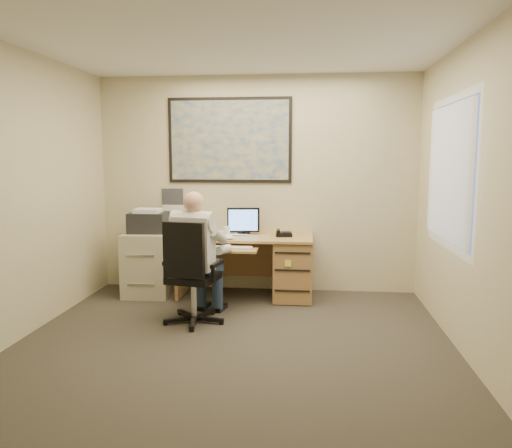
# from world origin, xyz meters

# --- Properties ---
(room_shell) EXTENTS (4.00, 4.50, 2.70)m
(room_shell) POSITION_xyz_m (0.00, 0.00, 1.35)
(room_shell) COLOR #332E27
(room_shell) RESTS_ON ground
(desk) EXTENTS (1.60, 0.97, 1.07)m
(desk) POSITION_xyz_m (0.24, 1.90, 0.44)
(desk) COLOR tan
(desk) RESTS_ON ground
(world_map) EXTENTS (1.56, 0.03, 1.06)m
(world_map) POSITION_xyz_m (-0.33, 2.23, 1.90)
(world_map) COLOR #1E4C93
(world_map) RESTS_ON room_shell
(wall_calendar) EXTENTS (0.28, 0.01, 0.42)m
(wall_calendar) POSITION_xyz_m (-1.08, 2.24, 1.08)
(wall_calendar) COLOR white
(wall_calendar) RESTS_ON room_shell
(window_blinds) EXTENTS (0.06, 1.40, 1.30)m
(window_blinds) POSITION_xyz_m (1.97, 0.80, 1.55)
(window_blinds) COLOR white
(window_blinds) RESTS_ON room_shell
(filing_cabinet) EXTENTS (0.58, 0.68, 1.07)m
(filing_cabinet) POSITION_xyz_m (-1.29, 1.87, 0.46)
(filing_cabinet) COLOR #B3AE90
(filing_cabinet) RESTS_ON ground
(office_chair) EXTENTS (0.74, 0.74, 1.07)m
(office_chair) POSITION_xyz_m (-0.49, 0.82, 0.31)
(office_chair) COLOR black
(office_chair) RESTS_ON ground
(person) EXTENTS (0.72, 0.90, 1.35)m
(person) POSITION_xyz_m (-0.50, 0.90, 0.68)
(person) COLOR silver
(person) RESTS_ON office_chair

